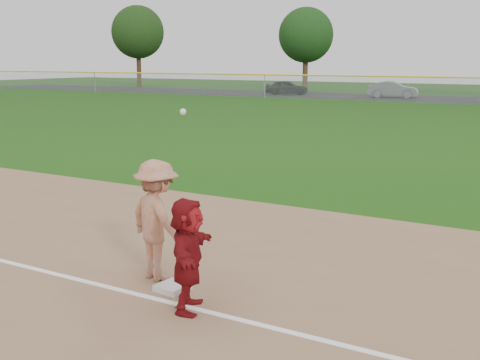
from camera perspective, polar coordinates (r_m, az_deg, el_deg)
The scene contains 9 objects.
ground at distance 9.12m, azimuth -4.83°, elevation -9.65°, with size 160.00×160.00×0.00m, color #1A480D.
foul_line at distance 8.51m, azimuth -7.98°, elevation -11.11°, with size 60.00×0.10×0.01m, color white.
first_base at distance 8.77m, azimuth -6.42°, elevation -10.09°, with size 0.40×0.40×0.09m, color silver.
base_runner at distance 7.88m, azimuth -4.98°, elevation -7.06°, with size 1.41×0.45×1.52m, color maroon.
car_left at distance 58.00m, azimuth 4.45°, elevation 8.75°, with size 1.62×4.03×1.37m, color black.
car_mid at distance 54.64m, azimuth 14.30°, elevation 8.31°, with size 1.50×4.30×1.42m, color slate.
first_base_play at distance 9.01m, azimuth -7.87°, elevation -3.78°, with size 1.32×1.01×2.56m.
tree_0 at distance 76.68m, azimuth -9.67°, elevation 13.65°, with size 6.40×6.40×9.81m.
tree_1 at distance 65.76m, azimuth 6.27°, elevation 13.49°, with size 5.80×5.80×8.75m.
Camera 1 is at (4.93, -6.94, 3.26)m, focal length 45.00 mm.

